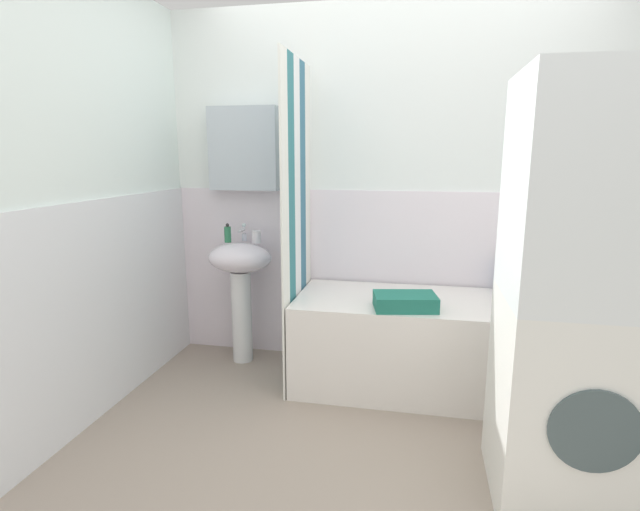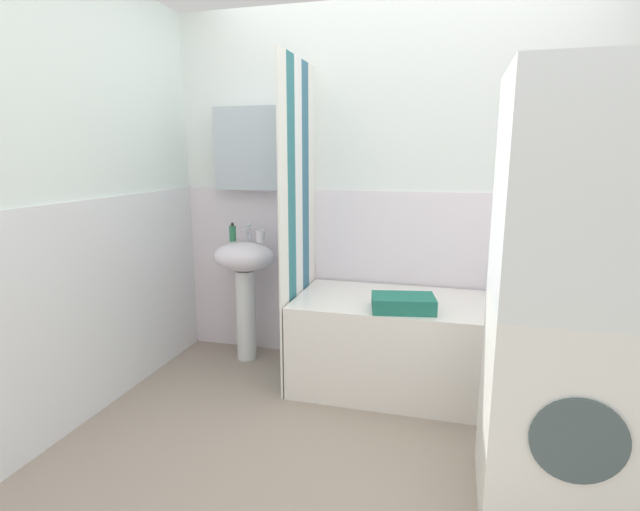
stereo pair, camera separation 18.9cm
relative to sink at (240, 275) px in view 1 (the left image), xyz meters
The scene contains 14 objects.
ground_plane 1.59m from the sink, 45.15° to the right, with size 4.80×5.60×0.04m, color gray.
wall_back_tiled 1.12m from the sink, 13.72° to the left, with size 3.60×0.18×2.40m.
wall_left_tiled 1.01m from the sink, 128.55° to the right, with size 0.07×1.81×2.40m.
sink is the anchor object (origin of this frame).
faucet 0.30m from the sink, 90.00° to the left, with size 0.03×0.12×0.12m.
soap_dispenser 0.30m from the sink, 166.08° to the left, with size 0.05×0.05×0.13m.
toothbrush_cup 0.29m from the sink, 20.90° to the left, with size 0.06×0.06×0.08m, color white.
bathtub 1.30m from the sink, ahead, with size 1.57×0.70×0.57m, color white.
shower_curtain 0.61m from the sink, 19.83° to the right, with size 0.01×0.70×2.00m.
shampoo_bottle 1.94m from the sink, ahead, with size 0.05×0.05×0.16m.
body_wash_bottle 1.82m from the sink, ahead, with size 0.06×0.06×0.22m.
lotion_bottle 1.73m from the sink, ahead, with size 0.05×0.05×0.21m.
towel_folded 1.19m from the sink, 18.02° to the right, with size 0.35×0.22×0.09m, color #216D5B.
washer_dryer_stack 2.14m from the sink, 30.44° to the right, with size 0.58×0.60×1.75m.
Camera 1 is at (0.17, -2.07, 1.44)m, focal length 27.50 mm.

